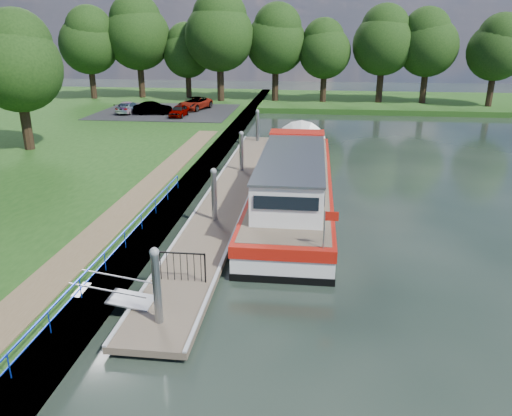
# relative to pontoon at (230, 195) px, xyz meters

# --- Properties ---
(ground) EXTENTS (160.00, 160.00, 0.00)m
(ground) POSITION_rel_pontoon_xyz_m (0.00, -13.00, -0.18)
(ground) COLOR black
(ground) RESTS_ON ground
(bank_edge) EXTENTS (1.10, 90.00, 0.78)m
(bank_edge) POSITION_rel_pontoon_xyz_m (-2.55, 2.00, 0.20)
(bank_edge) COLOR #473D2D
(bank_edge) RESTS_ON ground
(far_bank) EXTENTS (60.00, 18.00, 0.60)m
(far_bank) POSITION_rel_pontoon_xyz_m (12.00, 39.00, 0.12)
(far_bank) COLOR #193D11
(far_bank) RESTS_ON ground
(footpath) EXTENTS (1.60, 40.00, 0.05)m
(footpath) POSITION_rel_pontoon_xyz_m (-4.40, -5.00, 0.62)
(footpath) COLOR brown
(footpath) RESTS_ON riverbank
(carpark) EXTENTS (14.00, 12.00, 0.06)m
(carpark) POSITION_rel_pontoon_xyz_m (-11.00, 25.00, 0.62)
(carpark) COLOR black
(carpark) RESTS_ON riverbank
(blue_fence) EXTENTS (0.04, 18.04, 0.72)m
(blue_fence) POSITION_rel_pontoon_xyz_m (-2.75, -10.00, 1.13)
(blue_fence) COLOR #0C2DBF
(blue_fence) RESTS_ON riverbank
(pontoon) EXTENTS (2.50, 30.00, 0.56)m
(pontoon) POSITION_rel_pontoon_xyz_m (0.00, 0.00, 0.00)
(pontoon) COLOR brown
(pontoon) RESTS_ON ground
(mooring_piles) EXTENTS (0.30, 27.30, 3.55)m
(mooring_piles) POSITION_rel_pontoon_xyz_m (0.00, 0.00, 1.10)
(mooring_piles) COLOR gray
(mooring_piles) RESTS_ON ground
(gangway) EXTENTS (2.58, 1.00, 0.92)m
(gangway) POSITION_rel_pontoon_xyz_m (-1.85, -12.50, 0.44)
(gangway) COLOR #A5A8AD
(gangway) RESTS_ON ground
(gate_panel) EXTENTS (1.85, 0.05, 1.15)m
(gate_panel) POSITION_rel_pontoon_xyz_m (-0.00, -10.80, 0.97)
(gate_panel) COLOR black
(gate_panel) RESTS_ON ground
(barge) EXTENTS (4.36, 21.15, 4.78)m
(barge) POSITION_rel_pontoon_xyz_m (3.60, 0.55, 0.90)
(barge) COLOR black
(barge) RESTS_ON ground
(horizon_trees) EXTENTS (54.38, 10.03, 12.87)m
(horizon_trees) POSITION_rel_pontoon_xyz_m (-1.61, 35.68, 7.76)
(horizon_trees) COLOR #332316
(horizon_trees) RESTS_ON ground
(bank_tree_a) EXTENTS (6.12, 6.12, 9.72)m
(bank_tree_a) POSITION_rel_pontoon_xyz_m (-15.99, 7.08, 6.84)
(bank_tree_a) COLOR #332316
(bank_tree_a) RESTS_ON riverbank
(car_a) EXTENTS (1.51, 3.44, 1.15)m
(car_a) POSITION_rel_pontoon_xyz_m (-8.78, 21.85, 1.23)
(car_a) COLOR #999999
(car_a) RESTS_ON carpark
(car_b) EXTENTS (3.95, 1.83, 1.26)m
(car_b) POSITION_rel_pontoon_xyz_m (-11.77, 22.90, 1.28)
(car_b) COLOR #999999
(car_b) RESTS_ON carpark
(car_c) EXTENTS (1.94, 4.16, 1.18)m
(car_c) POSITION_rel_pontoon_xyz_m (-14.53, 23.51, 1.24)
(car_c) COLOR #999999
(car_c) RESTS_ON carpark
(car_d) EXTENTS (3.45, 5.19, 1.32)m
(car_d) POSITION_rel_pontoon_xyz_m (-8.29, 26.47, 1.31)
(car_d) COLOR #999999
(car_d) RESTS_ON carpark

